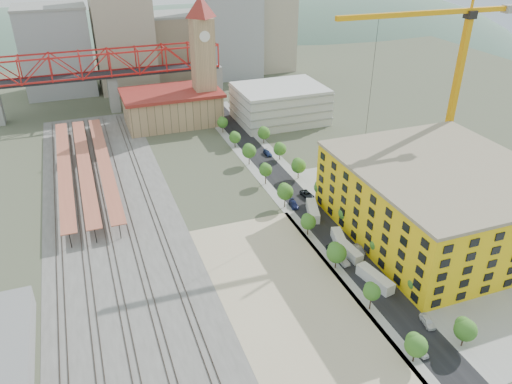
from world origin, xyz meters
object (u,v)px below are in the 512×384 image
object	(u,v)px
construction_building	(439,200)
site_trailer_d	(313,211)
site_trailer_b	(349,251)
site_trailer_a	(375,279)
car_0	(420,350)
clock_tower	(203,49)
site_trailer_c	(340,241)
tower_crane	(450,63)

from	to	relation	value
construction_building	site_trailer_d	size ratio (longest dim) A/B	5.15
site_trailer_b	site_trailer_d	world-z (taller)	site_trailer_d
construction_building	site_trailer_a	world-z (taller)	construction_building
construction_building	car_0	size ratio (longest dim) A/B	12.89
clock_tower	car_0	bearing A→B (deg)	-87.86
site_trailer_a	car_0	size ratio (longest dim) A/B	2.51
clock_tower	site_trailer_c	distance (m)	101.06
site_trailer_b	site_trailer_c	world-z (taller)	site_trailer_c
tower_crane	car_0	world-z (taller)	tower_crane
site_trailer_d	site_trailer_b	bearing A→B (deg)	-71.88
clock_tower	site_trailer_c	bearing A→B (deg)	-85.28
site_trailer_a	site_trailer_c	xyz separation A→B (m)	(0.00, 16.20, -0.10)
construction_building	site_trailer_b	size ratio (longest dim) A/B	5.65
clock_tower	site_trailer_b	distance (m)	105.39
construction_building	tower_crane	size ratio (longest dim) A/B	0.86
clock_tower	car_0	distance (m)	136.72
site_trailer_b	site_trailer_c	distance (m)	4.50
clock_tower	construction_building	size ratio (longest dim) A/B	1.03
construction_building	site_trailer_a	bearing A→B (deg)	-153.19
clock_tower	site_trailer_c	world-z (taller)	clock_tower
site_trailer_b	car_0	bearing A→B (deg)	-99.51
site_trailer_a	site_trailer_b	bearing A→B (deg)	79.25
car_0	construction_building	bearing A→B (deg)	49.91
site_trailer_d	site_trailer_c	bearing A→B (deg)	-71.88
construction_building	car_0	bearing A→B (deg)	-130.69
construction_building	site_trailer_b	xyz separation A→B (m)	(-26.00, -1.44, -8.19)
construction_building	site_trailer_d	distance (m)	32.82
site_trailer_a	site_trailer_d	size ratio (longest dim) A/B	1.00
site_trailer_b	car_0	size ratio (longest dim) A/B	2.28
site_trailer_a	site_trailer_b	size ratio (longest dim) A/B	1.10
site_trailer_c	car_0	world-z (taller)	site_trailer_c
site_trailer_a	car_0	bearing A→B (deg)	-109.04
clock_tower	site_trailer_b	world-z (taller)	clock_tower
site_trailer_c	car_0	size ratio (longest dim) A/B	2.32
clock_tower	site_trailer_a	xyz separation A→B (m)	(8.00, -113.14, -27.35)
site_trailer_b	site_trailer_d	xyz separation A→B (m)	(0.00, 19.77, 0.12)
site_trailer_c	site_trailer_d	distance (m)	15.27
site_trailer_d	car_0	xyz separation A→B (m)	(-3.00, -52.06, -0.68)
clock_tower	tower_crane	size ratio (longest dim) A/B	0.89
clock_tower	site_trailer_a	distance (m)	116.67
tower_crane	clock_tower	bearing A→B (deg)	125.56
tower_crane	site_trailer_c	world-z (taller)	tower_crane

